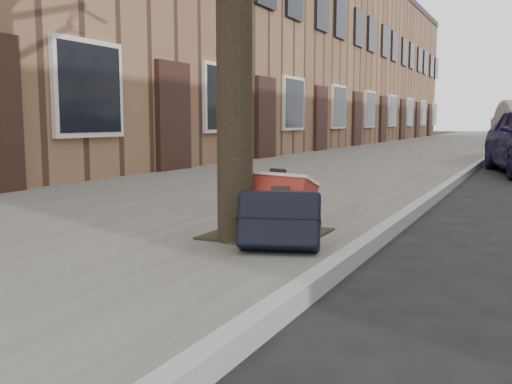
% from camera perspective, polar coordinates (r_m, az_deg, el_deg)
% --- Properties ---
extents(near_sidewalk, '(5.00, 70.00, 0.12)m').
position_cam_1_polar(near_sidewalk, '(18.22, 14.79, 3.84)').
color(near_sidewalk, slate).
rests_on(near_sidewalk, ground).
extents(house_near, '(6.80, 40.00, 7.00)m').
position_cam_1_polar(house_near, '(21.23, -0.60, 13.79)').
color(house_near, brown).
rests_on(house_near, ground).
extents(dirt_patch, '(0.85, 0.85, 0.02)m').
position_cam_1_polar(dirt_patch, '(4.54, 1.11, -4.18)').
color(dirt_patch, black).
rests_on(dirt_patch, near_sidewalk).
extents(suitcase_red, '(0.73, 0.52, 0.51)m').
position_cam_1_polar(suitcase_red, '(4.27, 1.32, -1.51)').
color(suitcase_red, maroon).
rests_on(suitcase_red, near_sidewalk).
extents(suitcase_navy, '(0.64, 0.49, 0.44)m').
position_cam_1_polar(suitcase_navy, '(3.91, 2.34, -2.83)').
color(suitcase_navy, black).
rests_on(suitcase_navy, near_sidewalk).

